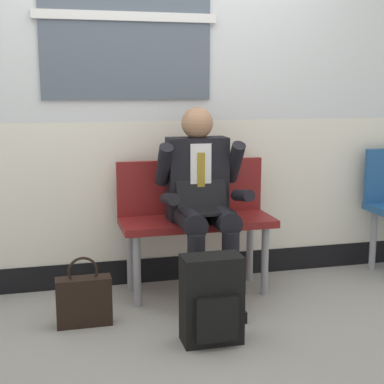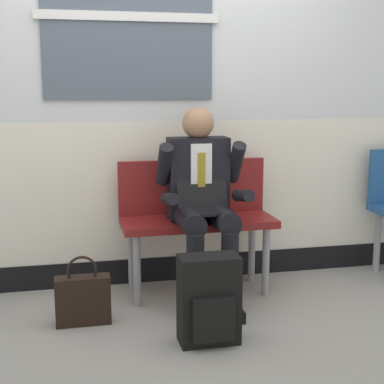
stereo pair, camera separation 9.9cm
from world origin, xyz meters
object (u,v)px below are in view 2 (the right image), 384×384
object	(u,v)px
bench_with_person	(196,213)
person_seated	(202,198)
handbag	(83,299)
backpack	(209,301)

from	to	relation	value
bench_with_person	person_seated	world-z (taller)	person_seated
bench_with_person	handbag	xyz separation A→B (m)	(-0.79, -0.43, -0.40)
person_seated	handbag	xyz separation A→B (m)	(-0.79, -0.23, -0.54)
bench_with_person	backpack	xyz separation A→B (m)	(-0.12, -0.84, -0.31)
bench_with_person	backpack	bearing A→B (deg)	-97.93
bench_with_person	person_seated	xyz separation A→B (m)	(0.00, -0.20, 0.14)
person_seated	handbag	bearing A→B (deg)	-163.54
bench_with_person	backpack	world-z (taller)	bench_with_person
person_seated	handbag	size ratio (longest dim) A/B	3.01
bench_with_person	handbag	size ratio (longest dim) A/B	2.44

